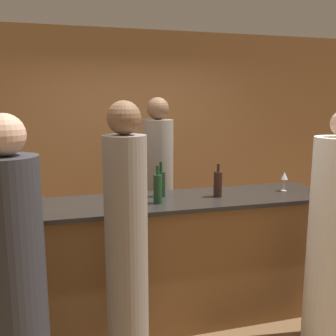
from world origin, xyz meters
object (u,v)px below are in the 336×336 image
(wine_bottle_0, at_px, (158,188))
(wine_bottle_1, at_px, (218,184))
(wine_bottle_2, at_px, (161,183))
(guest_0, at_px, (16,288))
(bartender, at_px, (158,195))
(guest_1, at_px, (335,243))
(guest_2, at_px, (127,254))

(wine_bottle_0, height_order, wine_bottle_1, wine_bottle_0)
(wine_bottle_0, distance_m, wine_bottle_2, 0.22)
(guest_0, distance_m, wine_bottle_0, 1.29)
(wine_bottle_2, bearing_deg, bartender, 78.17)
(wine_bottle_1, xyz_separation_m, wine_bottle_2, (-0.47, 0.14, 0.00))
(guest_1, bearing_deg, guest_0, -176.67)
(guest_0, xyz_separation_m, wine_bottle_2, (1.08, 0.93, 0.34))
(wine_bottle_0, bearing_deg, wine_bottle_2, 69.70)
(guest_2, distance_m, wine_bottle_2, 0.91)
(guest_0, relative_size, wine_bottle_0, 5.91)
(bartender, xyz_separation_m, wine_bottle_1, (0.32, -0.86, 0.29))
(guest_1, relative_size, wine_bottle_2, 6.08)
(guest_0, height_order, guest_1, same)
(guest_2, relative_size, wine_bottle_0, 6.12)
(guest_2, relative_size, wine_bottle_2, 6.30)
(bartender, xyz_separation_m, guest_0, (-1.24, -1.66, -0.06))
(guest_2, bearing_deg, wine_bottle_1, 34.41)
(bartender, bearing_deg, wine_bottle_2, 78.17)
(wine_bottle_0, bearing_deg, guest_1, -25.76)
(bartender, relative_size, wine_bottle_2, 6.42)
(guest_1, distance_m, guest_2, 1.57)
(bartender, distance_m, guest_0, 2.07)
(guest_1, relative_size, wine_bottle_0, 5.91)
(wine_bottle_2, bearing_deg, guest_0, -139.28)
(guest_1, bearing_deg, bartender, 123.25)
(wine_bottle_1, height_order, wine_bottle_2, wine_bottle_2)
(bartender, bearing_deg, wine_bottle_1, 110.57)
(guest_0, relative_size, wine_bottle_1, 6.41)
(bartender, xyz_separation_m, guest_1, (1.00, -1.53, -0.07))
(wine_bottle_2, bearing_deg, wine_bottle_1, -16.00)
(wine_bottle_1, bearing_deg, wine_bottle_2, 164.00)
(guest_1, bearing_deg, wine_bottle_2, 145.10)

